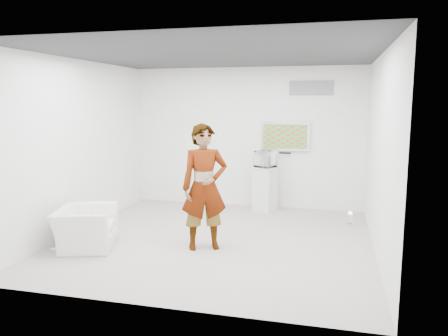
% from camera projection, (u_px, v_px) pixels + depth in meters
% --- Properties ---
extents(room, '(5.01, 5.01, 3.00)m').
position_uv_depth(room, '(217.00, 150.00, 7.05)').
color(room, '#A19A94').
rests_on(room, ground).
extents(tv, '(1.00, 0.08, 0.60)m').
position_uv_depth(tv, '(286.00, 136.00, 9.18)').
color(tv, silver).
rests_on(tv, room).
extents(logo_decal, '(0.90, 0.02, 0.30)m').
position_uv_depth(logo_decal, '(311.00, 88.00, 8.95)').
color(logo_decal, slate).
rests_on(logo_decal, room).
extents(person, '(0.84, 0.72, 1.95)m').
position_uv_depth(person, '(204.00, 187.00, 6.71)').
color(person, white).
rests_on(person, room).
extents(armchair, '(1.10, 1.18, 0.64)m').
position_uv_depth(armchair, '(85.00, 228.00, 6.84)').
color(armchair, white).
rests_on(armchair, room).
extents(pedestal, '(0.58, 0.58, 0.92)m').
position_uv_depth(pedestal, '(265.00, 189.00, 9.16)').
color(pedestal, silver).
rests_on(pedestal, room).
extents(floor_uplight, '(0.17, 0.17, 0.26)m').
position_uv_depth(floor_uplight, '(350.00, 219.00, 8.06)').
color(floor_uplight, silver).
rests_on(floor_uplight, room).
extents(vitrine, '(0.47, 0.47, 0.35)m').
position_uv_depth(vitrine, '(265.00, 159.00, 9.06)').
color(vitrine, silver).
rests_on(vitrine, pedestal).
extents(console, '(0.07, 0.18, 0.24)m').
position_uv_depth(console, '(265.00, 161.00, 9.07)').
color(console, silver).
rests_on(console, pedestal).
extents(wii_remote, '(0.11, 0.15, 0.04)m').
position_uv_depth(wii_remote, '(219.00, 136.00, 6.78)').
color(wii_remote, silver).
rests_on(wii_remote, person).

